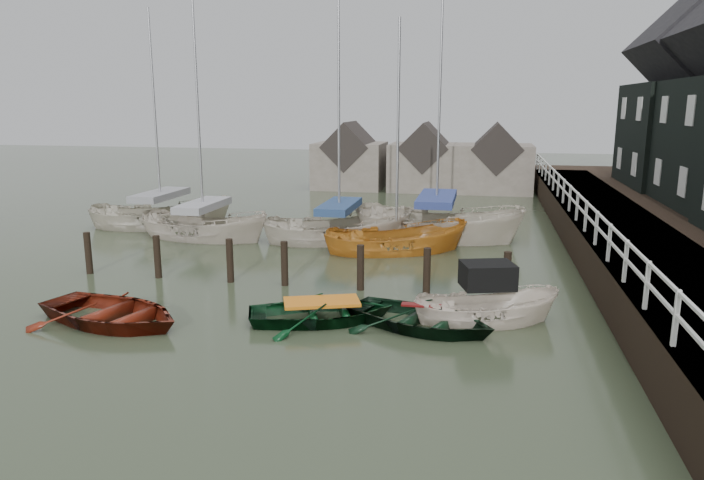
% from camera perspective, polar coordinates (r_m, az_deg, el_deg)
% --- Properties ---
extents(ground, '(120.00, 120.00, 0.00)m').
position_cam_1_polar(ground, '(16.64, -5.32, -7.22)').
color(ground, '#303A24').
rests_on(ground, ground).
extents(pier, '(3.04, 32.00, 2.70)m').
position_cam_1_polar(pier, '(25.89, 22.22, 0.61)').
color(pier, black).
rests_on(pier, ground).
extents(mooring_pilings, '(13.72, 0.22, 1.80)m').
position_cam_1_polar(mooring_pilings, '(19.55, -5.90, -2.72)').
color(mooring_pilings, black).
rests_on(mooring_pilings, ground).
extents(far_sheds, '(14.00, 4.08, 4.39)m').
position_cam_1_polar(far_sheds, '(41.32, 6.44, 7.12)').
color(far_sheds, '#665B51').
rests_on(far_sheds, ground).
extents(rowboat_red, '(4.89, 4.05, 0.87)m').
position_cam_1_polar(rowboat_red, '(17.44, -20.91, -7.09)').
color(rowboat_red, '#5F1B0D').
rests_on(rowboat_red, ground).
extents(rowboat_green, '(4.44, 3.80, 0.78)m').
position_cam_1_polar(rowboat_green, '(16.49, -2.76, -7.36)').
color(rowboat_green, black).
rests_on(rowboat_green, ground).
extents(rowboat_dkgreen, '(4.61, 3.99, 0.80)m').
position_cam_1_polar(rowboat_dkgreen, '(16.09, 6.28, -7.94)').
color(rowboat_dkgreen, black).
rests_on(rowboat_dkgreen, ground).
extents(motorboat, '(4.05, 2.47, 2.28)m').
position_cam_1_polar(motorboat, '(16.70, 12.05, -6.96)').
color(motorboat, beige).
rests_on(motorboat, ground).
extents(sailboat_a, '(6.29, 3.15, 11.58)m').
position_cam_1_polar(sailboat_a, '(27.10, -13.27, 0.31)').
color(sailboat_a, beige).
rests_on(sailboat_a, ground).
extents(sailboat_b, '(6.65, 4.63, 11.54)m').
position_cam_1_polar(sailboat_b, '(25.83, -1.15, 0.05)').
color(sailboat_b, beige).
rests_on(sailboat_b, ground).
extents(sailboat_c, '(5.96, 4.00, 9.63)m').
position_cam_1_polar(sailboat_c, '(24.07, 4.03, -1.01)').
color(sailboat_c, '#C07624').
rests_on(sailboat_c, ground).
extents(sailboat_d, '(7.72, 4.15, 12.99)m').
position_cam_1_polar(sailboat_d, '(26.64, 7.62, 0.32)').
color(sailboat_d, beige).
rests_on(sailboat_d, ground).
extents(sailboat_e, '(6.81, 4.42, 10.80)m').
position_cam_1_polar(sailboat_e, '(30.12, -16.87, 1.28)').
color(sailboat_e, '#BDB5A1').
rests_on(sailboat_e, ground).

